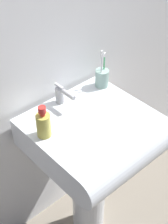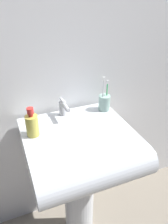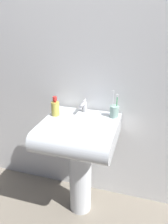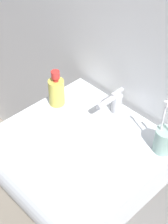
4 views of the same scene
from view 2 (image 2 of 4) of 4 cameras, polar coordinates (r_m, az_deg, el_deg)
The scene contains 6 objects.
wall_back at distance 1.17m, azimuth -6.88°, elevation 17.96°, with size 5.00×0.05×2.40m, color white.
sink_pedestal at distance 1.42m, azimuth -1.33°, elevation -21.12°, with size 0.18×0.18×0.68m, color white.
sink_basin at distance 1.09m, azimuth -0.55°, elevation -9.69°, with size 0.53×0.53×0.14m.
faucet at distance 1.19m, azimuth -5.43°, elevation 1.17°, with size 0.04×0.13×0.10m.
toothbrush_cup at distance 1.25m, azimuth 5.34°, elevation 2.55°, with size 0.07×0.07×0.21m.
soap_bottle at distance 1.06m, azimuth -13.40°, elevation -3.23°, with size 0.06×0.06×0.15m.
Camera 2 is at (-0.30, -0.83, 1.45)m, focal length 35.00 mm.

